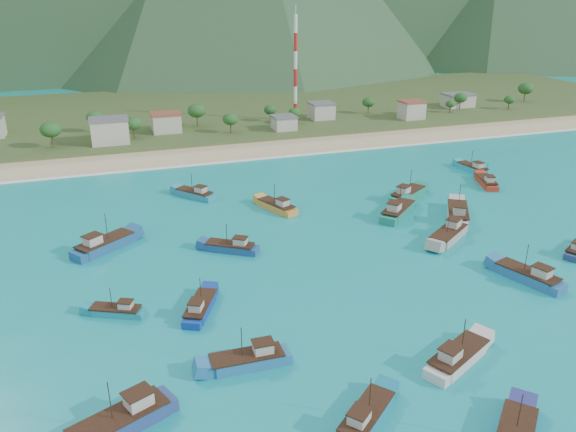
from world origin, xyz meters
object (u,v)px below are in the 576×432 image
object	(u,v)px
boat_4	(408,195)
boat_18	(249,361)
boat_11	(200,308)
boat_22	(117,312)
boat_23	(277,207)
boat_21	(458,214)
radio_tower	(295,69)
boat_10	(457,358)
boat_26	(366,418)
boat_9	(231,248)
boat_15	(473,169)
boat_1	(122,422)
boat_19	(528,277)
boat_14	(398,212)
boat_8	(104,245)
boat_6	(195,194)
boat_25	(449,235)
boat_20	(486,183)

from	to	relation	value
boat_4	boat_18	size ratio (longest dim) A/B	1.12
boat_11	boat_22	xyz separation A→B (m)	(-11.90, 3.28, -0.16)
boat_22	boat_23	size ratio (longest dim) A/B	0.78
boat_21	boat_11	bearing A→B (deg)	-129.71
radio_tower	boat_10	world-z (taller)	radio_tower
boat_11	boat_26	xyz separation A→B (m)	(13.14, -29.13, 0.04)
boat_23	boat_9	bearing A→B (deg)	-152.35
radio_tower	boat_9	world-z (taller)	radio_tower
boat_15	radio_tower	bearing A→B (deg)	104.33
boat_1	boat_26	xyz separation A→B (m)	(25.75, -7.90, -0.21)
boat_15	boat_19	xyz separation A→B (m)	(-28.61, -54.66, 0.14)
radio_tower	boat_11	size ratio (longest dim) A/B	3.58
boat_4	boat_23	bearing A→B (deg)	-128.27
boat_10	boat_18	world-z (taller)	boat_10
boat_10	boat_14	size ratio (longest dim) A/B	0.99
boat_22	boat_23	bearing A→B (deg)	-21.03
boat_21	boat_22	distance (m)	72.07
boat_18	boat_26	distance (m)	17.21
boat_8	boat_9	size ratio (longest dim) A/B	1.23
boat_26	boat_8	bearing A→B (deg)	165.54
radio_tower	boat_11	distance (m)	129.55
boat_11	boat_9	bearing A→B (deg)	90.56
boat_18	boat_21	bearing A→B (deg)	-56.53
boat_21	boat_26	xyz separation A→B (m)	(-45.23, -48.41, -0.30)
boat_9	boat_19	world-z (taller)	boat_19
radio_tower	boat_6	size ratio (longest dim) A/B	3.60
boat_9	boat_10	world-z (taller)	boat_10
boat_21	boat_23	bearing A→B (deg)	-174.41
boat_18	boat_19	bearing A→B (deg)	-80.56
boat_6	boat_8	size ratio (longest dim) A/B	0.82
boat_15	boat_26	xyz separation A→B (m)	(-68.80, -75.81, -0.00)
radio_tower	boat_25	size ratio (longest dim) A/B	3.04
boat_18	boat_25	size ratio (longest dim) A/B	0.91
boat_4	radio_tower	bearing A→B (deg)	145.94
boat_23	boat_19	bearing A→B (deg)	-78.84
boat_9	boat_14	distance (m)	38.31
boat_9	boat_4	bearing A→B (deg)	-38.72
boat_4	boat_26	world-z (taller)	boat_4
boat_20	boat_9	bearing A→B (deg)	-146.34
boat_18	boat_25	bearing A→B (deg)	-59.77
boat_11	boat_22	bearing A→B (deg)	-168.93
boat_1	boat_25	size ratio (longest dim) A/B	1.06
boat_10	boat_15	size ratio (longest dim) A/B	1.11
radio_tower	boat_4	world-z (taller)	radio_tower
boat_4	boat_18	bearing A→B (deg)	-79.69
boat_11	boat_20	size ratio (longest dim) A/B	0.96
boat_4	boat_23	xyz separation A→B (m)	(-30.95, 2.75, -0.16)
boat_14	boat_15	size ratio (longest dim) A/B	1.12
boat_18	boat_23	xyz separation A→B (m)	(20.26, 51.34, -0.01)
boat_1	boat_23	distance (m)	68.21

